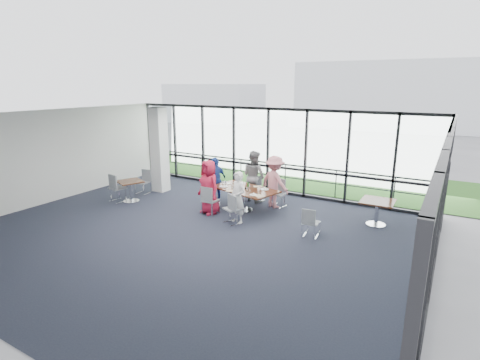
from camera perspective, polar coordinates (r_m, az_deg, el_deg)
The scene contains 43 objects.
floor at distance 10.54m, azimuth -8.07°, elevation -8.29°, with size 12.00×10.00×0.02m, color #202332.
ceiling at distance 9.77m, azimuth -8.74°, elevation 9.36°, with size 12.00×10.00×0.04m, color white.
wall_left at distance 14.49m, azimuth -27.36°, elevation 3.14°, with size 0.10×10.00×3.20m, color silver.
curtain_wall_back at distance 14.19m, azimuth 4.27°, elevation 4.52°, with size 12.00×0.10×3.20m, color white.
curtain_wall_right at distance 7.96m, azimuth 28.00°, elevation -5.16°, with size 0.10×10.00×3.20m, color white.
exit_door at distance 11.71m, azimuth 28.63°, elevation -2.14°, with size 0.12×1.60×2.10m, color black.
structural_column at distance 14.56m, azimuth -12.19°, elevation 4.49°, with size 0.50×0.50×3.20m, color white.
apron at distance 19.04m, azimuth 10.81°, elevation 1.90°, with size 80.00×70.00×0.02m, color slate.
grass_strip at distance 17.21m, azimuth 8.56°, elevation 0.76°, with size 80.00×5.00×0.01m, color #295F22.
hangar_main at distance 39.65m, azimuth 27.75°, elevation 11.35°, with size 24.00×10.00×6.00m, color white.
hangar_aux at distance 43.02m, azimuth -3.99°, elevation 11.72°, with size 10.00×6.00×4.00m, color white.
guard_rail at distance 14.95m, azimuth 5.20°, elevation 0.70°, with size 0.06×0.06×12.00m, color #2D2D33.
main_table at distance 12.15m, azimuth 0.71°, elevation -1.78°, with size 2.37×1.68×0.75m.
side_table_left at distance 13.64m, azimuth -16.39°, elevation -0.66°, with size 1.04×1.04×0.75m.
side_table_right at distance 11.61m, azimuth 20.23°, elevation -3.48°, with size 0.93×0.93×0.75m.
diner_near_left at distance 11.89m, azimuth -4.75°, elevation -1.06°, with size 0.85×0.55×1.74m, color #B31835.
diner_near_right at distance 11.05m, azimuth -0.34°, elevation -2.69°, with size 0.57×0.42×1.56m, color white.
diner_far_left at distance 13.10m, azimuth 2.14°, elevation 0.60°, with size 0.88×0.54×1.80m, color slate.
diner_far_right at distance 12.49m, azimuth 5.30°, elevation -0.28°, with size 1.13×0.58×1.75m, color #D17981.
diner_end at distance 13.08m, azimuth -3.69°, elevation 0.05°, with size 0.93×0.51×1.58m, color navy.
chair_main_nl at distance 11.89m, azimuth -4.52°, elevation -3.13°, with size 0.44×0.44×0.91m, color gray, non-canonical shape.
chair_main_nr at distance 11.07m, azimuth -1.12°, elevation -4.41°, with size 0.45×0.45×0.92m, color gray, non-canonical shape.
chair_main_fl at distance 13.31m, azimuth 2.80°, elevation -1.40°, with size 0.40×0.40×0.82m, color gray, non-canonical shape.
chair_main_fr at distance 12.67m, azimuth 5.91°, elevation -2.08°, with size 0.44×0.44×0.90m, color gray, non-canonical shape.
chair_main_end at distance 13.39m, azimuth -4.22°, elevation -1.22°, with size 0.42×0.42×0.86m, color gray, non-canonical shape.
chair_spare_la at distance 13.79m, azimuth -18.15°, elevation -1.17°, with size 0.48×0.48×0.99m, color gray, non-canonical shape.
chair_spare_lb at distance 14.54m, azimuth -14.59°, elevation -0.35°, with size 0.43×0.43×0.88m, color gray, non-canonical shape.
chair_spare_r at distance 10.36m, azimuth 10.80°, elevation -6.39°, with size 0.39×0.39×0.80m, color gray, non-canonical shape.
plate_nl at distance 12.34m, azimuth -2.52°, elevation -0.98°, with size 0.28×0.28×0.01m, color white.
plate_nr at distance 11.41m, azimuth 2.05°, elevation -2.26°, with size 0.24×0.24×0.01m, color white.
plate_fl at distance 12.75m, azimuth -0.06°, elevation -0.46°, with size 0.26×0.26×0.01m, color white.
plate_fr at distance 12.04m, azimuth 3.75°, elevation -1.40°, with size 0.28×0.28×0.01m, color white.
plate_end at distance 12.70m, azimuth -2.06°, elevation -0.53°, with size 0.27×0.27×0.01m, color white.
tumbler_a at distance 12.09m, azimuth -1.16°, elevation -0.96°, with size 0.08×0.08×0.15m, color white.
tumbler_b at distance 11.77m, azimuth 1.19°, elevation -1.40°, with size 0.07×0.07×0.15m, color white.
tumbler_c at distance 12.24m, azimuth 1.41°, elevation -0.81°, with size 0.07×0.07×0.13m, color white.
tumbler_d at distance 12.43m, azimuth -2.34°, elevation -0.53°, with size 0.08×0.08×0.15m, color white.
menu_a at distance 11.83m, azimuth -1.35°, elevation -1.68°, with size 0.32×0.23×0.00m, color silver.
menu_b at distance 11.34m, azimuth 2.84°, elevation -2.42°, with size 0.31×0.22×0.00m, color silver.
menu_c at distance 12.37m, azimuth 2.73°, elevation -0.97°, with size 0.28×0.20×0.00m, color silver.
condiment_caddy at distance 12.05m, azimuth 1.01°, elevation -1.29°, with size 0.10×0.07×0.04m, color black.
ketchup_bottle at distance 12.15m, azimuth 1.18°, elevation -0.81°, with size 0.06×0.06×0.18m, color #B01600.
green_bottle at distance 12.11m, azimuth 1.22°, elevation -0.82°, with size 0.05×0.05×0.20m, color #206E24.
Camera 1 is at (6.10, -7.58, 4.04)m, focal length 28.00 mm.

